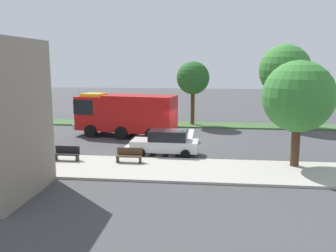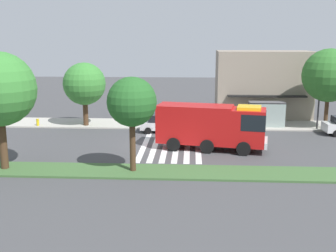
% 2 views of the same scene
% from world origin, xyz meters
% --- Properties ---
extents(ground_plane, '(120.00, 120.00, 0.00)m').
position_xyz_m(ground_plane, '(0.00, 0.00, 0.00)').
color(ground_plane, '#424244').
extents(sidewalk, '(60.00, 4.70, 0.14)m').
position_xyz_m(sidewalk, '(0.00, 8.24, 0.07)').
color(sidewalk, '#ADA89E').
rests_on(sidewalk, ground_plane).
extents(median_strip, '(60.00, 3.00, 0.14)m').
position_xyz_m(median_strip, '(0.00, -7.39, 0.07)').
color(median_strip, '#3D6033').
rests_on(median_strip, ground_plane).
extents(crosswalk, '(4.95, 10.61, 0.01)m').
position_xyz_m(crosswalk, '(1.64, 0.00, 0.01)').
color(crosswalk, silver).
rests_on(crosswalk, ground_plane).
extents(fire_truck, '(9.07, 4.03, 3.67)m').
position_xyz_m(fire_truck, '(5.15, -1.24, 2.05)').
color(fire_truck, '#B71414').
rests_on(fire_truck, ground_plane).
extents(parked_car_mid, '(4.63, 2.09, 1.74)m').
position_xyz_m(parked_car_mid, '(0.73, 4.69, 0.89)').
color(parked_car_mid, silver).
rests_on(parked_car_mid, ground_plane).
extents(bus_stop_shelter, '(3.50, 1.40, 2.46)m').
position_xyz_m(bus_stop_shelter, '(10.82, 7.21, 1.89)').
color(bus_stop_shelter, '#4C4C51').
rests_on(bus_stop_shelter, sidewalk).
extents(bench_near_shelter, '(1.60, 0.50, 0.90)m').
position_xyz_m(bench_near_shelter, '(6.82, 7.23, 0.59)').
color(bench_near_shelter, black).
rests_on(bench_near_shelter, sidewalk).
extents(bench_west_of_shelter, '(1.60, 0.50, 0.90)m').
position_xyz_m(bench_west_of_shelter, '(2.75, 7.23, 0.59)').
color(bench_west_of_shelter, '#4C3823').
rests_on(bench_west_of_shelter, sidewalk).
extents(sidewalk_tree_far_west, '(4.24, 4.24, 6.33)m').
position_xyz_m(sidewalk_tree_far_west, '(-7.39, 6.89, 4.33)').
color(sidewalk_tree_far_west, '#47301E').
rests_on(sidewalk_tree_far_west, sidewalk).
extents(median_tree_far_west, '(4.96, 4.96, 7.91)m').
position_xyz_m(median_tree_far_west, '(-9.39, -7.39, 5.55)').
color(median_tree_far_west, '#47301E').
rests_on(median_tree_far_west, median_strip).
extents(median_tree_west, '(3.27, 3.27, 6.31)m').
position_xyz_m(median_tree_west, '(-0.57, -7.39, 4.77)').
color(median_tree_west, '#47301E').
rests_on(median_tree_west, median_strip).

